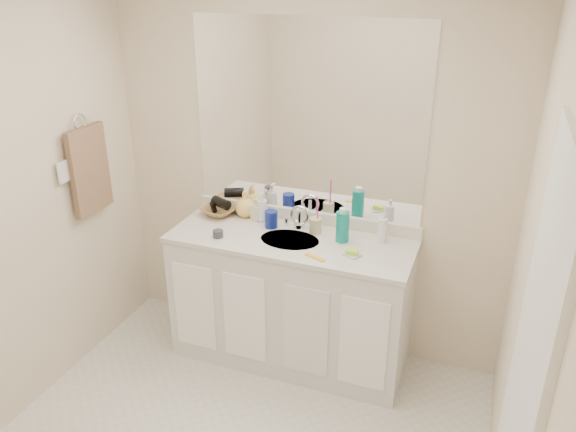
% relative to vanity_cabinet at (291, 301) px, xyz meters
% --- Properties ---
extents(wall_back, '(2.60, 0.02, 2.40)m').
position_rel_vanity_cabinet_xyz_m(wall_back, '(0.00, 0.28, 0.77)').
color(wall_back, beige).
rests_on(wall_back, floor).
extents(wall_right, '(0.02, 2.60, 2.40)m').
position_rel_vanity_cabinet_xyz_m(wall_right, '(1.30, -1.02, 0.77)').
color(wall_right, beige).
rests_on(wall_right, floor).
extents(vanity_cabinet, '(1.50, 0.55, 0.85)m').
position_rel_vanity_cabinet_xyz_m(vanity_cabinet, '(0.00, 0.00, 0.00)').
color(vanity_cabinet, silver).
rests_on(vanity_cabinet, floor).
extents(countertop, '(1.52, 0.57, 0.03)m').
position_rel_vanity_cabinet_xyz_m(countertop, '(0.00, 0.00, 0.44)').
color(countertop, silver).
rests_on(countertop, vanity_cabinet).
extents(backsplash, '(1.52, 0.03, 0.08)m').
position_rel_vanity_cabinet_xyz_m(backsplash, '(0.00, 0.26, 0.50)').
color(backsplash, silver).
rests_on(backsplash, countertop).
extents(sink_basin, '(0.37, 0.37, 0.02)m').
position_rel_vanity_cabinet_xyz_m(sink_basin, '(0.00, -0.02, 0.44)').
color(sink_basin, '#C0B3A8').
rests_on(sink_basin, countertop).
extents(faucet, '(0.02, 0.02, 0.11)m').
position_rel_vanity_cabinet_xyz_m(faucet, '(0.00, 0.16, 0.51)').
color(faucet, silver).
rests_on(faucet, countertop).
extents(mirror, '(1.48, 0.01, 1.20)m').
position_rel_vanity_cabinet_xyz_m(mirror, '(0.00, 0.27, 1.14)').
color(mirror, white).
rests_on(mirror, wall_back).
extents(blue_mug, '(0.09, 0.09, 0.11)m').
position_rel_vanity_cabinet_xyz_m(blue_mug, '(-0.17, 0.11, 0.51)').
color(blue_mug, navy).
rests_on(blue_mug, countertop).
extents(tan_cup, '(0.08, 0.08, 0.10)m').
position_rel_vanity_cabinet_xyz_m(tan_cup, '(0.12, 0.12, 0.50)').
color(tan_cup, '#C3B98A').
rests_on(tan_cup, countertop).
extents(toothbrush, '(0.01, 0.04, 0.21)m').
position_rel_vanity_cabinet_xyz_m(toothbrush, '(0.13, 0.12, 0.60)').
color(toothbrush, '#E23BA9').
rests_on(toothbrush, tan_cup).
extents(mouthwash_bottle, '(0.08, 0.08, 0.19)m').
position_rel_vanity_cabinet_xyz_m(mouthwash_bottle, '(0.30, 0.08, 0.55)').
color(mouthwash_bottle, '#0B8477').
rests_on(mouthwash_bottle, countertop).
extents(clear_pump_bottle, '(0.06, 0.06, 0.15)m').
position_rel_vanity_cabinet_xyz_m(clear_pump_bottle, '(0.53, 0.16, 0.53)').
color(clear_pump_bottle, white).
rests_on(clear_pump_bottle, countertop).
extents(soap_dish, '(0.12, 0.11, 0.01)m').
position_rel_vanity_cabinet_xyz_m(soap_dish, '(0.41, -0.09, 0.46)').
color(soap_dish, silver).
rests_on(soap_dish, countertop).
extents(green_soap, '(0.07, 0.05, 0.03)m').
position_rel_vanity_cabinet_xyz_m(green_soap, '(0.41, -0.09, 0.48)').
color(green_soap, '#AAE136').
rests_on(green_soap, soap_dish).
extents(orange_comb, '(0.14, 0.07, 0.01)m').
position_rel_vanity_cabinet_xyz_m(orange_comb, '(0.22, -0.19, 0.46)').
color(orange_comb, '#F3A819').
rests_on(orange_comb, countertop).
extents(dark_jar, '(0.07, 0.07, 0.05)m').
position_rel_vanity_cabinet_xyz_m(dark_jar, '(-0.43, -0.15, 0.48)').
color(dark_jar, '#333138').
rests_on(dark_jar, countertop).
extents(soap_bottle_white, '(0.09, 0.09, 0.20)m').
position_rel_vanity_cabinet_xyz_m(soap_bottle_white, '(-0.27, 0.18, 0.55)').
color(soap_bottle_white, white).
rests_on(soap_bottle_white, countertop).
extents(soap_bottle_cream, '(0.09, 0.09, 0.15)m').
position_rel_vanity_cabinet_xyz_m(soap_bottle_cream, '(-0.31, 0.19, 0.53)').
color(soap_bottle_cream, beige).
rests_on(soap_bottle_cream, countertop).
extents(soap_bottle_yellow, '(0.14, 0.14, 0.18)m').
position_rel_vanity_cabinet_xyz_m(soap_bottle_yellow, '(-0.40, 0.21, 0.54)').
color(soap_bottle_yellow, '#F7C760').
rests_on(soap_bottle_yellow, countertop).
extents(wicker_basket, '(0.27, 0.27, 0.06)m').
position_rel_vanity_cabinet_xyz_m(wicker_basket, '(-0.58, 0.16, 0.48)').
color(wicker_basket, olive).
rests_on(wicker_basket, countertop).
extents(hair_dryer, '(0.15, 0.12, 0.07)m').
position_rel_vanity_cabinet_xyz_m(hair_dryer, '(-0.56, 0.16, 0.54)').
color(hair_dryer, black).
rests_on(hair_dryer, wicker_basket).
extents(towel_ring, '(0.01, 0.11, 0.11)m').
position_rel_vanity_cabinet_xyz_m(towel_ring, '(-1.27, -0.25, 1.12)').
color(towel_ring, silver).
rests_on(towel_ring, wall_left).
extents(hand_towel, '(0.04, 0.32, 0.55)m').
position_rel_vanity_cabinet_xyz_m(hand_towel, '(-1.25, -0.25, 0.82)').
color(hand_towel, brown).
rests_on(hand_towel, towel_ring).
extents(switch_plate, '(0.01, 0.08, 0.13)m').
position_rel_vanity_cabinet_xyz_m(switch_plate, '(-1.27, -0.45, 0.88)').
color(switch_plate, silver).
rests_on(switch_plate, wall_left).
extents(door, '(0.02, 0.82, 2.00)m').
position_rel_vanity_cabinet_xyz_m(door, '(1.29, -1.32, 0.57)').
color(door, white).
rests_on(door, floor).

